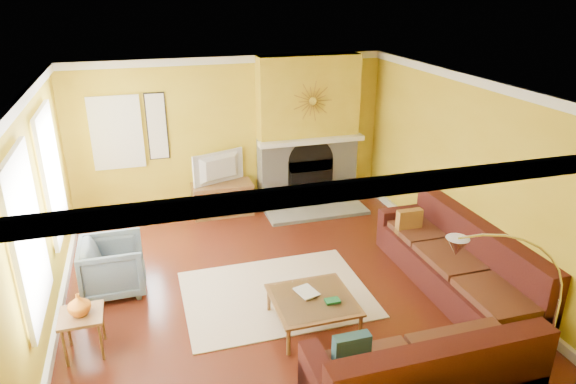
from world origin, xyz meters
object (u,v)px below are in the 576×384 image
object	(u,v)px
coffee_table	(313,312)
armchair	(113,266)
sectional_sofa	(396,284)
side_table	(84,333)
arc_lamp	(506,329)
media_console	(223,199)

from	to	relation	value
coffee_table	armchair	distance (m)	2.71
sectional_sofa	side_table	xyz separation A→B (m)	(-3.59, 0.35, -0.20)
arc_lamp	media_console	bearing A→B (deg)	107.05
sectional_sofa	arc_lamp	bearing A→B (deg)	-85.36
coffee_table	side_table	world-z (taller)	side_table
sectional_sofa	media_console	xyz separation A→B (m)	(-1.49, 3.61, -0.16)
media_console	side_table	distance (m)	3.88
sectional_sofa	armchair	size ratio (longest dim) A/B	4.40
sectional_sofa	coffee_table	world-z (taller)	sectional_sofa
coffee_table	armchair	xyz separation A→B (m)	(-2.27, 1.46, 0.18)
coffee_table	sectional_sofa	bearing A→B (deg)	-5.94
media_console	arc_lamp	size ratio (longest dim) A/B	0.53
sectional_sofa	armchair	distance (m)	3.65
sectional_sofa	coffee_table	bearing A→B (deg)	174.06
coffee_table	media_console	bearing A→B (deg)	97.59
media_console	armchair	xyz separation A→B (m)	(-1.80, -2.04, 0.08)
arc_lamp	side_table	bearing A→B (deg)	151.20
media_console	armchair	world-z (taller)	armchair
coffee_table	arc_lamp	distance (m)	2.29
arc_lamp	sectional_sofa	bearing A→B (deg)	94.64
media_console	side_table	size ratio (longest dim) A/B	2.07
sectional_sofa	coffee_table	size ratio (longest dim) A/B	3.73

